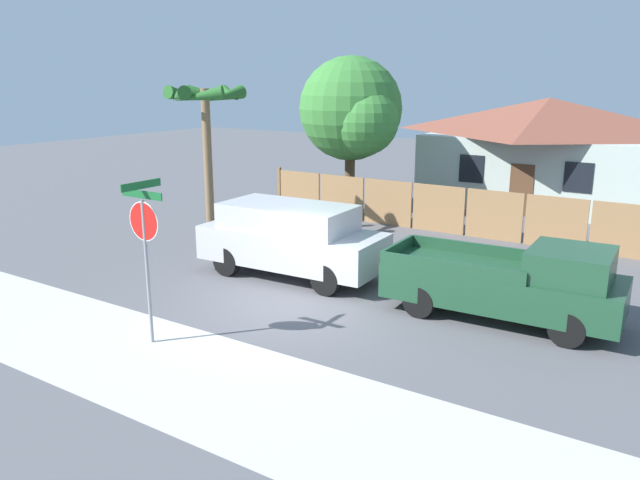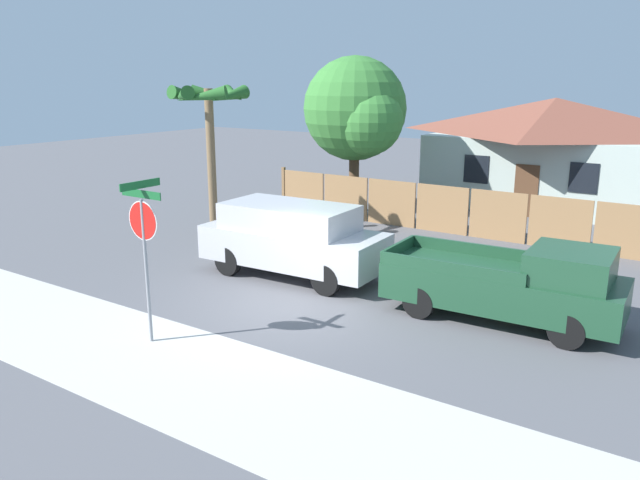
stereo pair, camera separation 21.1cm
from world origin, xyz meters
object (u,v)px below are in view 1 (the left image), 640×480
Objects in this scene: palm_tree at (206,108)px; red_suv at (291,238)px; house at (546,149)px; orange_pickup at (512,283)px; oak_tree at (353,111)px; stop_sign at (145,234)px.

red_suv is (4.74, -1.97, -3.18)m from palm_tree.
orange_pickup is (2.92, -14.25, -1.41)m from house.
palm_tree reaches higher than house.
oak_tree is at bearing 134.76° from orange_pickup.
red_suv is (2.80, -8.02, -2.88)m from oak_tree.
oak_tree reaches higher than stop_sign.
oak_tree reaches higher than house.
stop_sign reaches higher than orange_pickup.
house reaches higher than stop_sign.
house is at bearing 99.00° from orange_pickup.
stop_sign reaches higher than red_suv.
house is 1.90× the size of orange_pickup.
orange_pickup is (10.64, -1.96, -3.38)m from palm_tree.
oak_tree is 8.96m from red_suv.
house reaches higher than red_suv.
oak_tree reaches higher than orange_pickup.
red_suv is at bearing 91.79° from stop_sign.
palm_tree is at bearing -122.13° from house.
house is 14.62m from red_suv.
house is at bearing 57.87° from palm_tree.
orange_pickup is 7.77m from stop_sign.
house is at bearing 81.33° from stop_sign.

